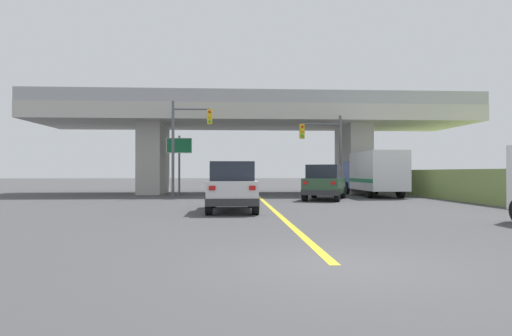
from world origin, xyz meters
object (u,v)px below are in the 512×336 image
Objects in this scene: traffic_signal_nearside at (326,145)px; highway_sign at (179,151)px; traffic_signal_farside at (185,136)px; semi_truck_distant at (225,172)px; box_truck at (374,173)px; sedan_oncoming at (242,179)px; suv_crossing at (325,182)px; suv_lead at (232,186)px.

highway_sign is (-9.93, 2.29, -0.35)m from traffic_signal_nearside.
semi_truck_distant is (2.08, 31.65, -2.36)m from traffic_signal_farside.
semi_truck_distant is at bearing 84.38° from highway_sign.
box_truck is 1.62× the size of sedan_oncoming.
suv_crossing and sedan_oncoming have the same top height.
box_truck reaches higher than suv_lead.
sedan_oncoming is at bearing 115.72° from traffic_signal_nearside.
traffic_signal_farside is at bearing -76.42° from highway_sign.
suv_lead is at bearing -107.51° from suv_crossing.
suv_lead is 8.86m from suv_crossing.
suv_lead is 0.72× the size of semi_truck_distant.
traffic_signal_nearside is (5.27, -10.94, 2.41)m from sedan_oncoming.
semi_truck_distant is (-6.21, 34.53, 0.53)m from suv_crossing.
box_truck is 32.62m from semi_truck_distant.
traffic_signal_nearside reaches higher than suv_crossing.
traffic_signal_nearside is at bearing -64.28° from sedan_oncoming.
traffic_signal_nearside is 31.75m from semi_truck_distant.
highway_sign reaches higher than suv_crossing.
box_truck is (9.45, 10.64, 0.54)m from suv_lead.
traffic_signal_nearside reaches higher than suv_lead.
suv_crossing is at bearing 52.79° from suv_lead.
highway_sign is at bearing 103.58° from traffic_signal_farside.
suv_lead is 1.04× the size of sedan_oncoming.
suv_crossing is 11.00m from highway_sign.
suv_crossing is 1.17× the size of highway_sign.
suv_crossing is 5.47m from box_truck.
sedan_oncoming is 1.07× the size of highway_sign.
traffic_signal_farside is (-12.39, -0.70, 2.35)m from box_truck.
suv_lead is 13.65m from highway_sign.
traffic_signal_farside is at bearing -176.75° from box_truck.
semi_truck_distant is (-7.12, 30.88, -1.88)m from traffic_signal_nearside.
suv_crossing is 4.46m from traffic_signal_nearside.
suv_crossing is 9.24m from traffic_signal_farside.
box_truck reaches higher than sedan_oncoming.
box_truck is 1.12× the size of semi_truck_distant.
box_truck reaches higher than suv_crossing.
semi_truck_distant is (2.81, 28.60, -1.53)m from highway_sign.
box_truck reaches higher than semi_truck_distant.
semi_truck_distant is at bearing 108.43° from box_truck.
traffic_signal_farside reaches higher than semi_truck_distant.
traffic_signal_farside is (-3.93, -11.71, 2.89)m from sedan_oncoming.
suv_lead is at bearing -120.35° from traffic_signal_nearside.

